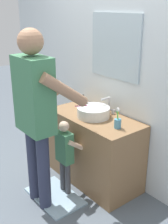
{
  "coord_description": "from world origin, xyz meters",
  "views": [
    {
      "loc": [
        2.21,
        -1.61,
        1.95
      ],
      "look_at": [
        0.0,
        0.15,
        0.89
      ],
      "focal_mm": 46.04,
      "sensor_mm": 36.0,
      "label": 1
    }
  ],
  "objects_px": {
    "soap_bottle": "(83,102)",
    "adult_parent": "(36,106)",
    "child_toddler": "(65,151)",
    "toothbrush_cup": "(118,123)"
  },
  "relations": [
    {
      "from": "adult_parent",
      "to": "soap_bottle",
      "type": "bearing_deg",
      "value": 108.66
    },
    {
      "from": "toothbrush_cup",
      "to": "child_toddler",
      "type": "height_order",
      "value": "toothbrush_cup"
    },
    {
      "from": "toothbrush_cup",
      "to": "child_toddler",
      "type": "relative_size",
      "value": 0.24
    },
    {
      "from": "child_toddler",
      "to": "adult_parent",
      "type": "distance_m",
      "value": 0.63
    },
    {
      "from": "soap_bottle",
      "to": "adult_parent",
      "type": "relative_size",
      "value": 0.09
    },
    {
      "from": "toothbrush_cup",
      "to": "adult_parent",
      "type": "relative_size",
      "value": 0.12
    },
    {
      "from": "soap_bottle",
      "to": "child_toddler",
      "type": "distance_m",
      "value": 0.66
    },
    {
      "from": "toothbrush_cup",
      "to": "child_toddler",
      "type": "xyz_separation_m",
      "value": [
        -0.38,
        -0.37,
        -0.35
      ]
    },
    {
      "from": "soap_bottle",
      "to": "child_toddler",
      "type": "relative_size",
      "value": 0.2
    },
    {
      "from": "child_toddler",
      "to": "toothbrush_cup",
      "type": "bearing_deg",
      "value": 44.49
    }
  ]
}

